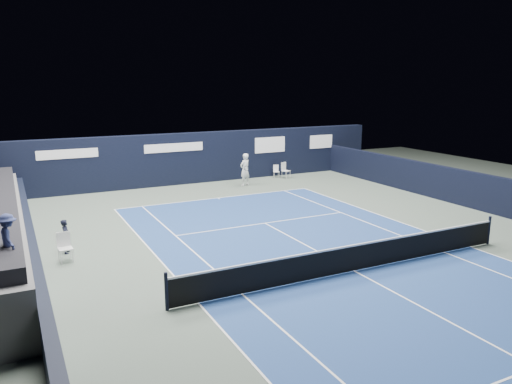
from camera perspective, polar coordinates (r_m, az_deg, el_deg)
ground at (r=18.56m, az=7.39°, el=-6.95°), size 48.00×48.00×0.00m
court_surface at (r=17.05m, az=11.19°, el=-8.87°), size 10.97×23.77×0.01m
enclosure_wall_right at (r=28.00m, az=20.83°, el=0.88°), size 0.30×22.00×1.80m
folding_chair_back_a at (r=32.47m, az=3.26°, el=2.81°), size 0.58×0.60×1.03m
folding_chair_back_b at (r=32.72m, az=2.31°, el=2.50°), size 0.45×0.44×0.81m
line_judge_chair at (r=18.66m, az=-21.04°, el=-5.68°), size 0.50×0.49×1.04m
line_judge at (r=19.52m, az=-20.89°, el=-4.76°), size 0.43×0.53×1.27m
court_markings at (r=17.05m, az=11.19°, el=-8.85°), size 11.03×23.83×0.00m
tennis_net at (r=16.88m, az=11.26°, el=-7.27°), size 12.90×0.10×1.10m
back_sponsor_wall at (r=30.94m, az=-7.70°, el=3.86°), size 26.00×0.63×3.10m
side_barrier_left at (r=19.24m, az=-24.36°, el=-5.41°), size 0.33×22.00×1.20m
tennis_player at (r=29.99m, az=-1.27°, el=2.58°), size 0.83×0.96×1.95m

